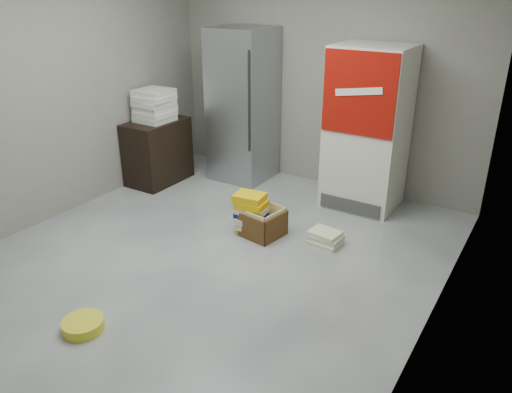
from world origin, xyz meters
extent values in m
plane|color=#AFAEAA|center=(0.00, 0.00, 0.00)|extent=(5.00, 5.00, 0.00)
cube|color=gray|center=(0.00, 2.50, 1.40)|extent=(4.00, 0.04, 2.80)
cube|color=gray|center=(-2.00, 0.00, 1.40)|extent=(0.04, 5.00, 2.80)
cube|color=gray|center=(2.00, 0.00, 1.40)|extent=(0.04, 5.00, 2.80)
cube|color=#97999E|center=(-0.90, 2.13, 0.95)|extent=(0.70, 0.70, 1.90)
cylinder|color=#333333|center=(-0.58, 1.77, 1.10)|extent=(0.02, 0.02, 1.19)
cube|color=silver|center=(0.75, 2.13, 0.90)|extent=(0.80, 0.70, 1.80)
cube|color=#940F08|center=(0.75, 1.77, 1.35)|extent=(0.78, 0.02, 0.85)
cube|color=white|center=(0.75, 1.75, 1.38)|extent=(0.50, 0.01, 0.14)
cube|color=#3F3F3F|center=(0.75, 1.77, 0.10)|extent=(0.70, 0.02, 0.15)
cube|color=black|center=(-1.73, 1.40, 0.40)|extent=(0.50, 0.80, 0.80)
cube|color=silver|center=(-1.73, 1.40, 0.83)|extent=(0.41, 0.41, 0.06)
cube|color=silver|center=(-1.72, 1.40, 0.90)|extent=(0.40, 0.40, 0.06)
cube|color=silver|center=(-1.73, 1.41, 0.96)|extent=(0.42, 0.42, 0.06)
cube|color=silver|center=(-1.73, 1.40, 1.03)|extent=(0.41, 0.41, 0.06)
cube|color=silver|center=(-1.71, 1.40, 1.09)|extent=(0.41, 0.41, 0.06)
cube|color=silver|center=(-1.73, 1.41, 1.16)|extent=(0.41, 0.41, 0.06)
cube|color=tan|center=(0.08, 0.81, 0.03)|extent=(0.32, 0.27, 0.06)
cube|color=beige|center=(0.07, 0.79, 0.09)|extent=(0.31, 0.25, 0.06)
cube|color=beige|center=(0.08, 0.79, 0.15)|extent=(0.34, 0.29, 0.06)
cube|color=navy|center=(0.06, 0.81, 0.21)|extent=(0.32, 0.26, 0.05)
cube|color=beige|center=(0.08, 0.80, 0.27)|extent=(0.33, 0.27, 0.06)
cube|color=#E8B20A|center=(0.07, 0.79, 0.33)|extent=(0.32, 0.26, 0.07)
cube|color=#E8B20A|center=(0.05, 0.80, 0.40)|extent=(0.32, 0.27, 0.07)
cube|color=beige|center=(0.82, 0.99, 0.02)|extent=(0.31, 0.25, 0.04)
cube|color=beige|center=(0.82, 1.00, 0.07)|extent=(0.30, 0.24, 0.05)
cube|color=beige|center=(0.80, 1.01, 0.11)|extent=(0.32, 0.26, 0.04)
cube|color=yellow|center=(0.19, 0.83, 0.01)|extent=(0.40, 0.40, 0.01)
cube|color=brown|center=(0.22, 1.01, 0.13)|extent=(0.37, 0.07, 0.27)
cube|color=brown|center=(0.16, 0.65, 0.13)|extent=(0.37, 0.07, 0.27)
cube|color=brown|center=(0.01, 0.86, 0.13)|extent=(0.07, 0.37, 0.27)
cube|color=brown|center=(0.36, 0.80, 0.13)|extent=(0.07, 0.37, 0.27)
cube|color=yellow|center=(0.21, 0.99, 0.15)|extent=(0.34, 0.07, 0.30)
cube|color=yellow|center=(0.16, 0.67, 0.15)|extent=(0.34, 0.07, 0.30)
cube|color=yellow|center=(0.02, 0.86, 0.15)|extent=(0.07, 0.34, 0.30)
cube|color=yellow|center=(0.35, 0.81, 0.15)|extent=(0.07, 0.34, 0.30)
cylinder|color=yellow|center=(-0.17, -1.18, 0.04)|extent=(0.36, 0.36, 0.08)
camera|label=1|loc=(2.55, -3.06, 2.43)|focal=35.00mm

